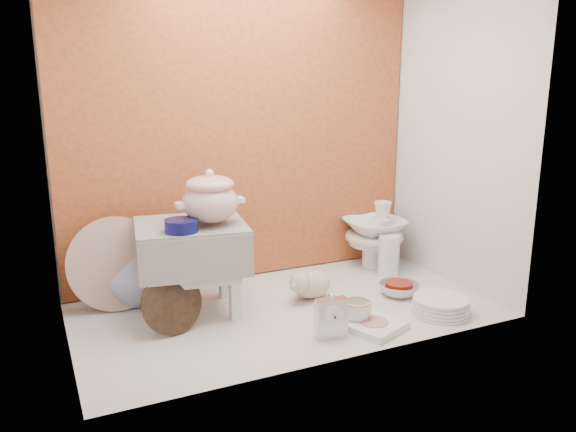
# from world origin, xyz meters

# --- Properties ---
(ground) EXTENTS (1.80, 1.80, 0.00)m
(ground) POSITION_xyz_m (0.00, 0.00, 0.00)
(ground) COLOR silver
(ground) RESTS_ON ground
(niche_shell) EXTENTS (1.86, 1.03, 1.53)m
(niche_shell) POSITION_xyz_m (0.00, 0.18, 0.93)
(niche_shell) COLOR #B7622D
(niche_shell) RESTS_ON ground
(step_stool) EXTENTS (0.51, 0.45, 0.40)m
(step_stool) POSITION_xyz_m (-0.37, 0.15, 0.20)
(step_stool) COLOR silver
(step_stool) RESTS_ON ground
(soup_tureen) EXTENTS (0.28, 0.28, 0.24)m
(soup_tureen) POSITION_xyz_m (-0.30, 0.10, 0.52)
(soup_tureen) COLOR white
(soup_tureen) RESTS_ON step_stool
(cobalt_bowl) EXTENTS (0.17, 0.17, 0.05)m
(cobalt_bowl) POSITION_xyz_m (-0.44, 0.04, 0.42)
(cobalt_bowl) COLOR #090C48
(cobalt_bowl) RESTS_ON step_stool
(floral_platter) EXTENTS (0.42, 0.13, 0.41)m
(floral_platter) POSITION_xyz_m (-0.67, 0.34, 0.20)
(floral_platter) COLOR silver
(floral_platter) RESTS_ON ground
(blue_white_vase) EXTENTS (0.27, 0.27, 0.28)m
(blue_white_vase) POSITION_xyz_m (-0.58, 0.36, 0.14)
(blue_white_vase) COLOR white
(blue_white_vase) RESTS_ON ground
(lacquer_tray) EXTENTS (0.27, 0.15, 0.25)m
(lacquer_tray) POSITION_xyz_m (-0.51, -0.01, 0.13)
(lacquer_tray) COLOR black
(lacquer_tray) RESTS_ON ground
(mantel_clock) EXTENTS (0.13, 0.06, 0.18)m
(mantel_clock) POSITION_xyz_m (0.05, -0.33, 0.09)
(mantel_clock) COLOR silver
(mantel_clock) RESTS_ON ground
(plush_pig) EXTENTS (0.25, 0.17, 0.14)m
(plush_pig) POSITION_xyz_m (0.16, 0.07, 0.07)
(plush_pig) COLOR #C9AC8D
(plush_pig) RESTS_ON ground
(teacup_saucer) EXTENTS (0.21, 0.21, 0.01)m
(teacup_saucer) POSITION_xyz_m (0.20, -0.26, 0.01)
(teacup_saucer) COLOR white
(teacup_saucer) RESTS_ON ground
(gold_rim_teacup) EXTENTS (0.15, 0.15, 0.09)m
(gold_rim_teacup) POSITION_xyz_m (0.20, -0.26, 0.06)
(gold_rim_teacup) COLOR white
(gold_rim_teacup) RESTS_ON teacup_saucer
(lattice_dish) EXTENTS (0.28, 0.28, 0.03)m
(lattice_dish) POSITION_xyz_m (0.24, -0.33, 0.01)
(lattice_dish) COLOR white
(lattice_dish) RESTS_ON ground
(dinner_plate_stack) EXTENTS (0.33, 0.33, 0.07)m
(dinner_plate_stack) POSITION_xyz_m (0.59, -0.32, 0.04)
(dinner_plate_stack) COLOR white
(dinner_plate_stack) RESTS_ON ground
(crystal_bowl) EXTENTS (0.23, 0.23, 0.06)m
(crystal_bowl) POSITION_xyz_m (0.55, -0.07, 0.03)
(crystal_bowl) COLOR silver
(crystal_bowl) RESTS_ON ground
(clear_glass_vase) EXTENTS (0.12, 0.12, 0.22)m
(clear_glass_vase) POSITION_xyz_m (0.66, 0.18, 0.11)
(clear_glass_vase) COLOR silver
(clear_glass_vase) RESTS_ON ground
(porcelain_tower) EXTENTS (0.39, 0.39, 0.36)m
(porcelain_tower) POSITION_xyz_m (0.67, 0.33, 0.18)
(porcelain_tower) COLOR white
(porcelain_tower) RESTS_ON ground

